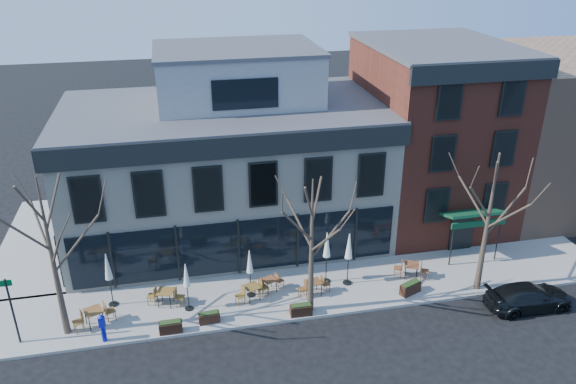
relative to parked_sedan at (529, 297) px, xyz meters
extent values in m
plane|color=black|center=(-13.71, 5.79, -0.64)|extent=(120.00, 120.00, 0.00)
cube|color=gray|center=(-10.46, 3.64, -0.56)|extent=(33.50, 4.70, 0.15)
cube|color=gray|center=(-24.96, 11.79, -0.56)|extent=(4.50, 12.00, 0.15)
cube|color=beige|center=(-13.71, 10.79, 3.36)|extent=(18.00, 10.00, 8.00)
cube|color=#47474C|center=(-13.71, 10.79, 7.41)|extent=(18.30, 10.30, 0.30)
cube|color=black|center=(-13.71, 5.67, 6.91)|extent=(18.30, 0.25, 1.10)
cube|color=black|center=(-22.83, 10.79, 6.91)|extent=(0.25, 10.30, 1.10)
cube|color=black|center=(-13.71, 5.73, 1.26)|extent=(17.20, 0.12, 3.00)
cube|color=black|center=(-22.77, 9.79, 1.26)|extent=(0.12, 7.50, 3.00)
cube|color=gray|center=(-12.71, 11.79, 8.96)|extent=(9.00, 6.50, 3.00)
cube|color=brown|center=(-0.71, 10.79, 4.86)|extent=(8.00, 10.00, 11.00)
cube|color=#47474C|center=(-0.71, 10.79, 10.41)|extent=(8.20, 10.20, 0.25)
cube|color=black|center=(-0.71, 5.67, 9.96)|extent=(8.20, 0.25, 1.00)
cube|color=#0E3D23|center=(-0.71, 4.94, 2.26)|extent=(3.20, 1.66, 0.67)
cube|color=black|center=(-0.71, 5.74, 0.61)|extent=(1.40, 0.10, 2.50)
cube|color=#8C664C|center=(9.29, 11.79, 4.36)|extent=(12.00, 12.00, 10.00)
cone|color=#382B21|center=(-22.21, 2.59, 3.47)|extent=(0.34, 0.34, 7.92)
cylinder|color=#382B21|center=(-21.14, 2.78, 4.04)|extent=(2.23, 0.50, 2.48)
cylinder|color=#382B21|center=(-22.66, 3.56, 4.50)|extent=(1.03, 2.05, 2.14)
cylinder|color=#382B21|center=(-23.05, 2.29, 5.02)|extent=(1.80, 0.75, 2.21)
cylinder|color=#382B21|center=(-21.76, 1.63, 4.41)|extent=(1.03, 2.04, 2.28)
cone|color=#382B21|center=(-10.71, 1.89, 3.03)|extent=(0.34, 0.34, 7.04)
cylinder|color=#382B21|center=(-9.76, 2.06, 3.54)|extent=(2.00, 0.46, 2.21)
cylinder|color=#382B21|center=(-11.11, 2.75, 3.95)|extent=(0.93, 1.84, 1.91)
cylinder|color=#382B21|center=(-11.46, 1.62, 4.40)|extent=(1.61, 0.68, 1.97)
cylinder|color=#382B21|center=(-10.31, 1.04, 3.87)|extent=(0.93, 1.83, 2.03)
cone|color=#382B21|center=(-1.71, 1.89, 3.25)|extent=(0.34, 0.34, 7.48)
cylinder|color=#382B21|center=(-0.70, 2.07, 3.79)|extent=(2.12, 0.48, 2.35)
cylinder|color=#382B21|center=(-2.14, 2.81, 4.23)|extent=(0.98, 1.94, 2.03)
cylinder|color=#382B21|center=(-2.50, 1.60, 4.71)|extent=(1.71, 0.71, 2.09)
cylinder|color=#382B21|center=(-1.28, 0.98, 4.14)|extent=(0.98, 1.94, 2.16)
cylinder|color=black|center=(-24.21, 2.29, 1.21)|extent=(0.10, 0.10, 3.40)
cube|color=#005926|center=(-24.21, 2.29, 2.71)|extent=(0.50, 0.04, 0.30)
imported|color=black|center=(0.00, 0.00, 0.00)|extent=(4.41, 1.81, 1.28)
cylinder|color=#0C129C|center=(-20.45, 1.59, -0.10)|extent=(0.22, 0.22, 0.78)
cube|color=#0C129C|center=(-20.45, 1.59, 0.57)|extent=(0.30, 0.27, 0.55)
cone|color=#0C129C|center=(-20.45, 1.59, 0.90)|extent=(0.29, 0.29, 0.13)
cube|color=brown|center=(-20.97, 2.84, 0.35)|extent=(1.05, 1.05, 0.05)
cylinder|color=black|center=(-21.15, 2.42, -0.07)|extent=(0.05, 0.05, 0.83)
cylinder|color=black|center=(-20.55, 2.66, -0.07)|extent=(0.05, 0.05, 0.83)
cylinder|color=black|center=(-21.39, 3.01, -0.07)|extent=(0.05, 0.05, 0.83)
cylinder|color=black|center=(-20.80, 3.26, -0.07)|extent=(0.05, 0.05, 0.83)
cube|color=brown|center=(-17.65, 3.79, 0.30)|extent=(0.95, 0.95, 0.04)
cylinder|color=black|center=(-18.03, 3.58, -0.10)|extent=(0.04, 0.04, 0.78)
cylinder|color=black|center=(-17.45, 3.41, -0.10)|extent=(0.04, 0.04, 0.78)
cylinder|color=black|center=(-17.85, 4.17, -0.10)|extent=(0.04, 0.04, 0.78)
cylinder|color=black|center=(-17.27, 3.99, -0.10)|extent=(0.04, 0.04, 0.78)
cube|color=brown|center=(-13.39, 3.33, 0.28)|extent=(0.94, 0.94, 0.04)
cylinder|color=black|center=(-13.56, 2.95, -0.11)|extent=(0.04, 0.04, 0.76)
cylinder|color=black|center=(-13.01, 3.15, -0.11)|extent=(0.04, 0.04, 0.76)
cylinder|color=black|center=(-13.76, 3.51, -0.11)|extent=(0.04, 0.04, 0.76)
cylinder|color=black|center=(-13.21, 3.71, -0.11)|extent=(0.04, 0.04, 0.76)
cube|color=brown|center=(-12.39, 3.88, 0.20)|extent=(0.85, 0.85, 0.04)
cylinder|color=black|center=(-12.54, 3.54, -0.15)|extent=(0.04, 0.04, 0.68)
cylinder|color=black|center=(-12.05, 3.73, -0.15)|extent=(0.04, 0.04, 0.68)
cylinder|color=black|center=(-12.73, 4.03, -0.15)|extent=(0.04, 0.04, 0.68)
cylinder|color=black|center=(-12.24, 4.22, -0.15)|extent=(0.04, 0.04, 0.68)
cube|color=brown|center=(-10.20, 3.13, 0.25)|extent=(0.82, 0.82, 0.04)
cylinder|color=black|center=(-10.43, 2.81, -0.13)|extent=(0.04, 0.04, 0.72)
cylinder|color=black|center=(-9.87, 2.91, -0.13)|extent=(0.04, 0.04, 0.72)
cylinder|color=black|center=(-10.53, 3.36, -0.13)|extent=(0.04, 0.04, 0.72)
cylinder|color=black|center=(-9.98, 3.46, -0.13)|extent=(0.04, 0.04, 0.72)
cube|color=brown|center=(-4.71, 3.54, 0.30)|extent=(1.00, 1.00, 0.04)
cylinder|color=black|center=(-5.11, 3.39, -0.10)|extent=(0.04, 0.04, 0.78)
cylinder|color=black|center=(-4.56, 3.14, -0.10)|extent=(0.04, 0.04, 0.78)
cylinder|color=black|center=(-4.86, 3.94, -0.10)|extent=(0.04, 0.04, 0.78)
cylinder|color=black|center=(-4.31, 3.69, -0.10)|extent=(0.04, 0.04, 0.78)
cylinder|color=black|center=(-20.26, 4.33, -0.46)|extent=(0.47, 0.47, 0.06)
cylinder|color=black|center=(-20.26, 4.33, 0.69)|extent=(0.05, 0.05, 2.36)
cone|color=beige|center=(-20.26, 4.33, 1.77)|extent=(0.39, 0.39, 1.40)
cylinder|color=black|center=(-16.57, 3.18, -0.46)|extent=(0.42, 0.42, 0.06)
cylinder|color=black|center=(-16.57, 3.18, 0.56)|extent=(0.05, 0.05, 2.09)
cone|color=silver|center=(-16.57, 3.18, 1.51)|extent=(0.34, 0.34, 1.24)
cylinder|color=black|center=(-13.41, 3.71, -0.46)|extent=(0.42, 0.42, 0.06)
cylinder|color=black|center=(-13.41, 3.71, 0.57)|extent=(0.05, 0.05, 2.12)
cone|color=silver|center=(-13.41, 3.71, 1.53)|extent=(0.35, 0.35, 1.25)
cylinder|color=black|center=(-9.30, 4.10, -0.46)|extent=(0.47, 0.47, 0.06)
cylinder|color=black|center=(-9.30, 4.10, 0.70)|extent=(0.05, 0.05, 2.37)
cone|color=white|center=(-9.30, 4.10, 1.78)|extent=(0.39, 0.39, 1.40)
cylinder|color=black|center=(-8.24, 3.70, -0.46)|extent=(0.48, 0.48, 0.07)
cylinder|color=black|center=(-8.24, 3.70, 0.71)|extent=(0.05, 0.05, 2.40)
cone|color=silver|center=(-8.24, 3.70, 1.80)|extent=(0.39, 0.39, 1.42)
cube|color=black|center=(-17.48, 1.59, -0.22)|extent=(1.07, 0.44, 0.53)
cube|color=#1E3314|center=(-17.48, 1.59, 0.07)|extent=(0.96, 0.35, 0.09)
cube|color=black|center=(-15.67, 1.95, -0.24)|extent=(1.02, 0.47, 0.50)
cube|color=#1E3314|center=(-15.67, 1.95, 0.03)|extent=(0.91, 0.38, 0.08)
cube|color=black|center=(-11.25, 1.59, -0.22)|extent=(1.07, 0.44, 0.53)
cube|color=#1E3314|center=(-11.25, 1.59, 0.06)|extent=(0.96, 0.35, 0.08)
cube|color=black|center=(-5.33, 2.18, -0.20)|extent=(1.23, 0.87, 0.57)
cube|color=#1E3314|center=(-5.33, 2.18, 0.11)|extent=(1.09, 0.74, 0.09)
camera|label=1|loc=(-16.51, -20.04, 16.49)|focal=35.00mm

